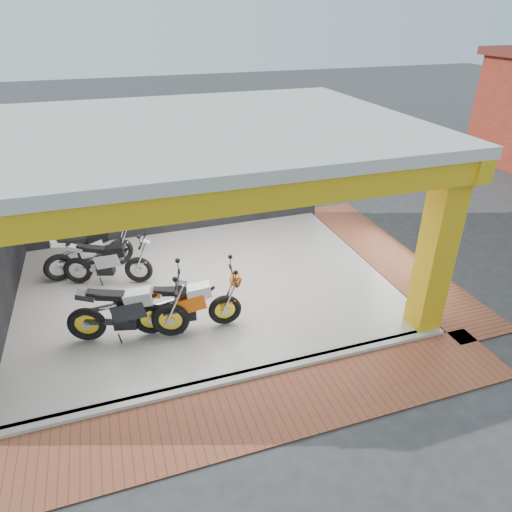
{
  "coord_description": "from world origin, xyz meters",
  "views": [
    {
      "loc": [
        -1.67,
        -6.65,
        5.58
      ],
      "look_at": [
        1.05,
        1.52,
        0.9
      ],
      "focal_mm": 32.0,
      "sensor_mm": 36.0,
      "label": 1
    }
  ],
  "objects": [
    {
      "name": "ground",
      "position": [
        0.0,
        0.0,
        0.0
      ],
      "size": [
        80.0,
        80.0,
        0.0
      ],
      "primitive_type": "plane",
      "color": "#2D2D30",
      "rests_on": "ground"
    },
    {
      "name": "showroom_floor",
      "position": [
        0.0,
        2.0,
        0.05
      ],
      "size": [
        8.0,
        6.0,
        0.1
      ],
      "primitive_type": "cube",
      "color": "silver",
      "rests_on": "ground"
    },
    {
      "name": "showroom_ceiling",
      "position": [
        0.0,
        2.0,
        3.6
      ],
      "size": [
        8.4,
        6.4,
        0.2
      ],
      "primitive_type": "cube",
      "color": "beige",
      "rests_on": "corner_column"
    },
    {
      "name": "back_wall",
      "position": [
        0.0,
        5.1,
        1.75
      ],
      "size": [
        8.2,
        0.2,
        3.5
      ],
      "primitive_type": "cube",
      "color": "black",
      "rests_on": "ground"
    },
    {
      "name": "corner_column",
      "position": [
        3.75,
        -0.75,
        1.75
      ],
      "size": [
        0.5,
        0.5,
        3.5
      ],
      "primitive_type": "cube",
      "color": "gold",
      "rests_on": "ground"
    },
    {
      "name": "header_beam_front",
      "position": [
        0.0,
        -1.0,
        3.3
      ],
      "size": [
        8.4,
        0.3,
        0.4
      ],
      "primitive_type": "cube",
      "color": "gold",
      "rests_on": "corner_column"
    },
    {
      "name": "header_beam_right",
      "position": [
        4.0,
        2.0,
        3.3
      ],
      "size": [
        0.3,
        6.4,
        0.4
      ],
      "primitive_type": "cube",
      "color": "gold",
      "rests_on": "corner_column"
    },
    {
      "name": "floor_kerb",
      "position": [
        0.0,
        -1.02,
        0.05
      ],
      "size": [
        8.0,
        0.2,
        0.1
      ],
      "primitive_type": "cube",
      "color": "silver",
      "rests_on": "ground"
    },
    {
      "name": "paver_front",
      "position": [
        0.0,
        -1.8,
        0.01
      ],
      "size": [
        9.0,
        1.4,
        0.03
      ],
      "primitive_type": "cube",
      "color": "brown",
      "rests_on": "ground"
    },
    {
      "name": "paver_right",
      "position": [
        4.8,
        2.0,
        0.01
      ],
      "size": [
        1.4,
        7.0,
        0.03
      ],
      "primitive_type": "cube",
      "color": "brown",
      "rests_on": "ground"
    },
    {
      "name": "moto_hero",
      "position": [
        0.05,
        0.43,
        0.76
      ],
      "size": [
        2.23,
        1.02,
        1.32
      ],
      "primitive_type": null,
      "rotation": [
        0.0,
        0.0,
        -0.11
      ],
      "color": "#FC5B0A",
      "rests_on": "showroom_floor"
    },
    {
      "name": "moto_row_a",
      "position": [
        -1.01,
        0.39,
        0.82
      ],
      "size": [
        2.5,
        1.4,
        1.44
      ],
      "primitive_type": null,
      "rotation": [
        0.0,
        0.0,
        -0.24
      ],
      "color": "black",
      "rests_on": "showroom_floor"
    },
    {
      "name": "moto_row_b",
      "position": [
        -1.38,
        2.55,
        0.74
      ],
      "size": [
        2.23,
        1.36,
        1.28
      ],
      "primitive_type": null,
      "rotation": [
        0.0,
        0.0,
        -0.3
      ],
      "color": "#A2A4A9",
      "rests_on": "showroom_floor"
    },
    {
      "name": "moto_row_d",
      "position": [
        -1.72,
        3.56,
        0.76
      ],
      "size": [
        2.31,
        1.33,
        1.33
      ],
      "primitive_type": null,
      "rotation": [
        0.0,
        0.0,
        0.25
      ],
      "color": "#B5B9BE",
      "rests_on": "showroom_floor"
    }
  ]
}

